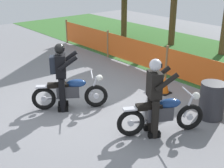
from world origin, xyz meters
The scene contains 9 objects.
ground centered at (0.00, 0.00, -0.01)m, with size 24.00×24.00×0.02m, color gray.
grass_verge centered at (0.00, 6.05, 0.01)m, with size 24.00×5.63×0.01m, color #386B2D.
barrier_fence centered at (0.00, 3.24, 0.54)m, with size 11.86×0.08×1.05m.
motorcycle_lead centered at (-0.06, -0.31, 0.44)m, with size 1.12×1.66×0.90m.
motorcycle_trailing centered at (2.21, 0.53, 0.45)m, with size 1.04×1.77×0.92m.
rider_lead centered at (-0.17, -0.49, 0.95)m, with size 0.72×0.79×1.69m.
rider_trailing centered at (2.12, 0.37, 0.92)m, with size 0.70×0.72×1.69m.
traffic_cone centered at (0.82, 2.23, 0.26)m, with size 0.32×0.32×0.53m.
spare_drum centered at (2.50, 1.96, 0.44)m, with size 0.58×0.58×0.88m, color #2D2D33.
Camera 1 is at (6.06, -4.06, 3.50)m, focal length 49.66 mm.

